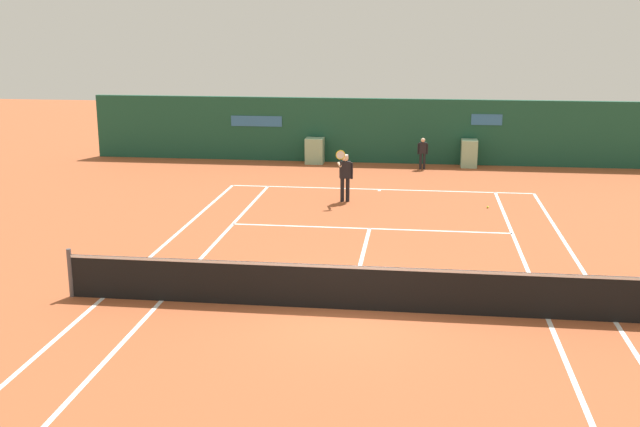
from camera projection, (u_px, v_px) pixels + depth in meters
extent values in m
plane|color=#A8512D|center=(349.00, 309.00, 15.92)|extent=(80.00, 80.00, 0.00)
cube|color=white|center=(380.00, 189.00, 27.18)|extent=(10.60, 0.10, 0.01)
cube|color=white|center=(103.00, 298.00, 16.58)|extent=(0.10, 23.40, 0.01)
cube|color=white|center=(162.00, 301.00, 16.42)|extent=(0.10, 23.40, 0.01)
cube|color=white|center=(548.00, 319.00, 15.42)|extent=(0.10, 23.40, 0.01)
cube|color=white|center=(615.00, 322.00, 15.26)|extent=(0.10, 23.40, 0.01)
cube|color=white|center=(369.00, 229.00, 22.08)|extent=(8.00, 0.10, 0.01)
cube|color=white|center=(361.00, 262.00, 19.00)|extent=(0.10, 6.40, 0.01)
cube|color=white|center=(379.00, 190.00, 27.03)|extent=(0.10, 0.24, 0.01)
cylinder|color=#4C4C51|center=(70.00, 273.00, 16.54)|extent=(0.10, 0.10, 1.07)
cube|color=black|center=(349.00, 288.00, 15.81)|extent=(12.00, 0.03, 0.95)
cube|color=white|center=(349.00, 267.00, 15.70)|extent=(12.00, 0.04, 0.06)
cube|color=#194C38|center=(387.00, 131.00, 31.95)|extent=(25.00, 0.24, 2.67)
cube|color=#2D6BA8|center=(487.00, 120.00, 31.18)|extent=(1.23, 0.02, 0.44)
cube|color=#2D6BA8|center=(256.00, 121.00, 32.42)|extent=(2.17, 0.02, 0.44)
cube|color=#8CB793|center=(315.00, 151.00, 31.98)|extent=(0.74, 0.70, 1.06)
cube|color=#8CB793|center=(469.00, 153.00, 31.19)|extent=(0.64, 0.70, 1.11)
cylinder|color=black|center=(348.00, 190.00, 25.28)|extent=(0.13, 0.13, 0.79)
cylinder|color=black|center=(342.00, 190.00, 25.27)|extent=(0.13, 0.13, 0.79)
cube|color=black|center=(345.00, 170.00, 25.11)|extent=(0.39, 0.27, 0.55)
sphere|color=beige|center=(345.00, 158.00, 25.02)|extent=(0.22, 0.22, 0.22)
cylinder|color=white|center=(345.00, 156.00, 25.00)|extent=(0.21, 0.21, 0.06)
cylinder|color=black|center=(352.00, 171.00, 25.14)|extent=(0.08, 0.08, 0.53)
cylinder|color=beige|center=(339.00, 165.00, 24.78)|extent=(0.20, 0.54, 0.08)
cylinder|color=black|center=(340.00, 163.00, 24.50)|extent=(0.03, 0.03, 0.22)
torus|color=yellow|center=(341.00, 155.00, 24.44)|extent=(0.30, 0.09, 0.30)
cylinder|color=silver|center=(341.00, 155.00, 24.44)|extent=(0.25, 0.06, 0.26)
cylinder|color=black|center=(424.00, 161.00, 30.76)|extent=(0.10, 0.10, 0.64)
cylinder|color=black|center=(421.00, 161.00, 30.77)|extent=(0.10, 0.10, 0.64)
cube|color=black|center=(423.00, 148.00, 30.63)|extent=(0.29, 0.17, 0.45)
sphere|color=beige|center=(423.00, 140.00, 30.56)|extent=(0.18, 0.18, 0.18)
cylinder|color=black|center=(427.00, 149.00, 30.63)|extent=(0.07, 0.07, 0.43)
cylinder|color=black|center=(418.00, 149.00, 30.66)|extent=(0.07, 0.07, 0.43)
sphere|color=#CCE033|center=(164.00, 269.00, 18.43)|extent=(0.07, 0.07, 0.07)
sphere|color=#CCE033|center=(488.00, 207.00, 24.48)|extent=(0.07, 0.07, 0.07)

